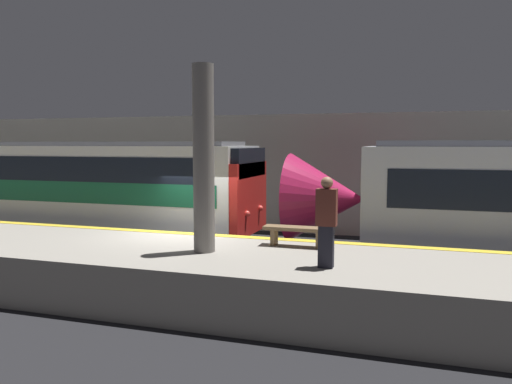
# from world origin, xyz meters

# --- Properties ---
(ground_plane) EXTENTS (120.00, 120.00, 0.00)m
(ground_plane) POSITION_xyz_m (0.00, 0.00, 0.00)
(ground_plane) COLOR black
(platform) EXTENTS (40.00, 3.75, 1.11)m
(platform) POSITION_xyz_m (0.00, -1.88, 0.55)
(platform) COLOR gray
(platform) RESTS_ON ground
(station_rear_barrier) EXTENTS (50.00, 0.15, 4.54)m
(station_rear_barrier) POSITION_xyz_m (0.00, 6.85, 2.27)
(station_rear_barrier) COLOR #B2AD9E
(station_rear_barrier) RESTS_ON ground
(support_pillar_near) EXTENTS (0.46, 0.46, 4.00)m
(support_pillar_near) POSITION_xyz_m (1.42, -1.97, 3.10)
(support_pillar_near) COLOR slate
(support_pillar_near) RESTS_ON platform
(train_boxy) EXTENTS (18.08, 2.89, 3.49)m
(train_boxy) POSITION_xyz_m (-7.94, 2.52, 1.79)
(train_boxy) COLOR black
(train_boxy) RESTS_ON ground
(person_walking) EXTENTS (0.38, 0.24, 1.72)m
(person_walking) POSITION_xyz_m (4.18, -2.56, 2.01)
(person_walking) COLOR black
(person_walking) RESTS_ON platform
(platform_bench) EXTENTS (1.50, 0.40, 0.45)m
(platform_bench) POSITION_xyz_m (3.20, -0.84, 1.44)
(platform_bench) COLOR brown
(platform_bench) RESTS_ON platform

